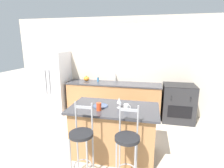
{
  "coord_description": "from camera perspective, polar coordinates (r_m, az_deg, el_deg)",
  "views": [
    {
      "loc": [
        0.97,
        -4.23,
        2.02
      ],
      "look_at": [
        0.15,
        -0.52,
        1.11
      ],
      "focal_mm": 28.0,
      "sensor_mm": 36.0,
      "label": 1
    }
  ],
  "objects": [
    {
      "name": "pumpkin_decoration",
      "position": [
        5.11,
        -8.35,
        1.76
      ],
      "size": [
        0.17,
        0.17,
        0.15
      ],
      "color": "orange",
      "rests_on": "back_counter"
    },
    {
      "name": "dinner_plate",
      "position": [
        3.14,
        -3.81,
        -7.09
      ],
      "size": [
        0.27,
        0.27,
        0.02
      ],
      "color": "#425170",
      "rests_on": "kitchen_island"
    },
    {
      "name": "oven_range",
      "position": [
        4.87,
        20.78,
        -5.79
      ],
      "size": [
        0.78,
        0.66,
        0.97
      ],
      "color": "#28282B",
      "rests_on": "ground_plane"
    },
    {
      "name": "sink_faucet",
      "position": [
        4.97,
        0.97,
        2.43
      ],
      "size": [
        0.02,
        0.13,
        0.22
      ],
      "color": "#ADAFB5",
      "rests_on": "back_counter"
    },
    {
      "name": "kitchen_island",
      "position": [
        3.27,
        0.58,
        -14.97
      ],
      "size": [
        1.55,
        0.87,
        0.91
      ],
      "color": "#A87547",
      "rests_on": "ground_plane"
    },
    {
      "name": "soap_bottle",
      "position": [
        5.01,
        -4.59,
        1.49
      ],
      "size": [
        0.06,
        0.06,
        0.13
      ],
      "color": "teal",
      "rests_on": "back_counter"
    },
    {
      "name": "bar_stool_far",
      "position": [
        2.59,
        4.98,
        -19.42
      ],
      "size": [
        0.35,
        0.35,
        1.18
      ],
      "color": "#99999E",
      "rests_on": "ground_plane"
    },
    {
      "name": "coffee_mug",
      "position": [
        2.96,
        4.74,
        -7.51
      ],
      "size": [
        0.12,
        0.09,
        0.1
      ],
      "color": "white",
      "rests_on": "kitchen_island"
    },
    {
      "name": "refrigerator",
      "position": [
        5.36,
        -17.95,
        0.59
      ],
      "size": [
        0.72,
        0.79,
        1.77
      ],
      "color": "#BCBCC1",
      "rests_on": "ground_plane"
    },
    {
      "name": "wall_back",
      "position": [
        5.04,
        1.24,
        5.84
      ],
      "size": [
        6.0,
        0.07,
        2.7
      ],
      "color": "beige",
      "rests_on": "ground_plane"
    },
    {
      "name": "wine_glass",
      "position": [
        3.02,
        2.34,
        -5.46
      ],
      "size": [
        0.08,
        0.08,
        0.18
      ],
      "color": "white",
      "rests_on": "kitchen_island"
    },
    {
      "name": "bar_stool_near",
      "position": [
        2.7,
        -9.84,
        -18.0
      ],
      "size": [
        0.35,
        0.35,
        1.18
      ],
      "color": "#99999E",
      "rests_on": "ground_plane"
    },
    {
      "name": "back_counter",
      "position": [
        4.94,
        0.49,
        -4.85
      ],
      "size": [
        2.59,
        0.65,
        0.93
      ],
      "color": "#A87547",
      "rests_on": "ground_plane"
    },
    {
      "name": "ground_plane",
      "position": [
        4.78,
        -0.44,
        -11.5
      ],
      "size": [
        18.0,
        18.0,
        0.0
      ],
      "primitive_type": "plane",
      "color": "beige"
    },
    {
      "name": "tumbler_cup",
      "position": [
        2.93,
        -4.31,
        -7.4
      ],
      "size": [
        0.08,
        0.08,
        0.13
      ],
      "color": "red",
      "rests_on": "kitchen_island"
    }
  ]
}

